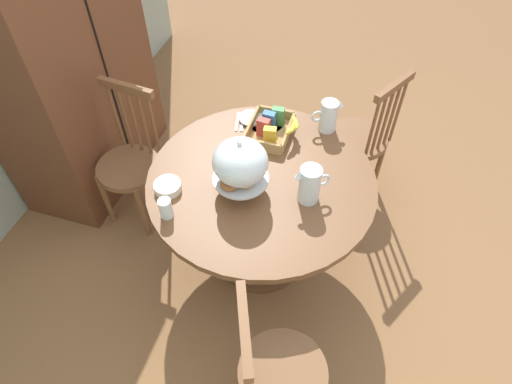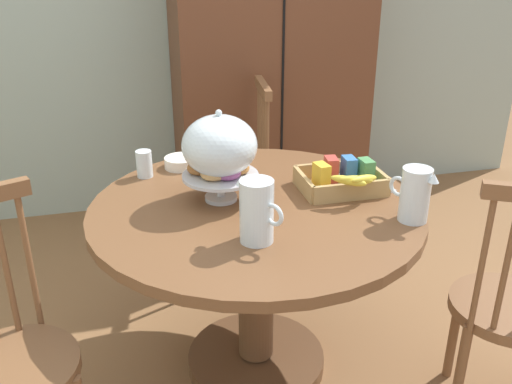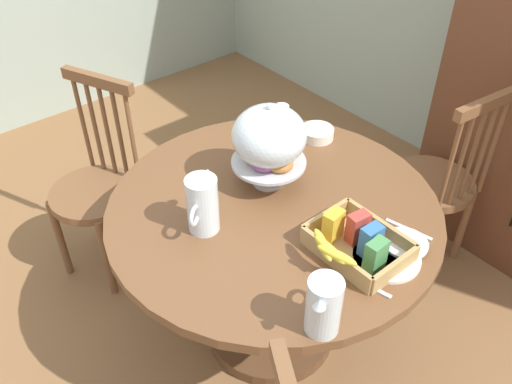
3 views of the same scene
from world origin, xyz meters
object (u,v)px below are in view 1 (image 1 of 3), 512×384
at_px(dining_table, 261,204).
at_px(wooden_armoire, 62,52).
at_px(windsor_chair_facing_door, 131,165).
at_px(pastry_stand_with_dome, 240,164).
at_px(windsor_chair_by_cabinet, 360,140).
at_px(china_plate_large, 266,122).
at_px(china_plate_small, 251,118).
at_px(cereal_bowl, 168,187).
at_px(cereal_basket, 272,128).
at_px(windsor_chair_near_window, 277,373).
at_px(drinking_glass, 166,208).
at_px(orange_juice_pitcher, 309,186).
at_px(milk_pitcher, 328,117).

bearing_deg(dining_table, wooden_armoire, 72.82).
xyz_separation_m(wooden_armoire, windsor_chair_facing_door, (-0.31, -0.50, -0.53)).
relative_size(windsor_chair_facing_door, pastry_stand_with_dome, 2.83).
xyz_separation_m(windsor_chair_by_cabinet, china_plate_large, (-0.35, 0.56, 0.29)).
xyz_separation_m(china_plate_small, cereal_bowl, (-0.66, 0.24, 0.01)).
bearing_deg(china_plate_large, cereal_bowl, 152.94).
bearing_deg(cereal_bowl, dining_table, -63.59).
bearing_deg(cereal_basket, china_plate_small, 59.83).
distance_m(windsor_chair_near_window, windsor_chair_facing_door, 1.57).
xyz_separation_m(windsor_chair_near_window, cereal_basket, (1.20, 0.37, 0.33)).
bearing_deg(drinking_glass, wooden_armoire, 51.95).
bearing_deg(windsor_chair_by_cabinet, orange_juice_pitcher, 166.96).
xyz_separation_m(dining_table, china_plate_large, (0.44, 0.10, 0.22)).
relative_size(windsor_chair_facing_door, cereal_bowl, 6.96).
relative_size(china_plate_small, drinking_glass, 1.36).
xyz_separation_m(wooden_armoire, china_plate_small, (0.01, -1.21, -0.23)).
xyz_separation_m(cereal_basket, cereal_bowl, (-0.57, 0.40, -0.02)).
xyz_separation_m(china_plate_large, drinking_glass, (-0.81, 0.27, 0.05)).
relative_size(dining_table, orange_juice_pitcher, 5.83).
relative_size(windsor_chair_facing_door, orange_juice_pitcher, 4.68).
xyz_separation_m(dining_table, milk_pitcher, (0.49, -0.25, 0.30)).
distance_m(china_plate_large, china_plate_small, 0.09).
distance_m(pastry_stand_with_dome, milk_pitcher, 0.70).
height_order(china_plate_small, drinking_glass, drinking_glass).
bearing_deg(dining_table, cereal_basket, 6.66).
bearing_deg(drinking_glass, cereal_basket, -24.52).
distance_m(windsor_chair_facing_door, drinking_glass, 0.80).
distance_m(dining_table, orange_juice_pitcher, 0.41).
xyz_separation_m(windsor_chair_near_window, cereal_bowl, (0.63, 0.76, 0.31)).
relative_size(pastry_stand_with_dome, milk_pitcher, 1.81).
xyz_separation_m(windsor_chair_by_cabinet, milk_pitcher, (-0.29, 0.21, 0.37)).
xyz_separation_m(windsor_chair_near_window, china_plate_small, (1.29, 0.52, 0.30)).
bearing_deg(wooden_armoire, windsor_chair_by_cabinet, -79.31).
xyz_separation_m(milk_pitcher, cereal_basket, (-0.14, 0.29, -0.04)).
xyz_separation_m(wooden_armoire, cereal_basket, (-0.08, -1.36, -0.20)).
height_order(windsor_chair_facing_door, orange_juice_pitcher, windsor_chair_facing_door).
bearing_deg(china_plate_large, drinking_glass, 161.67).
bearing_deg(windsor_chair_by_cabinet, china_plate_small, 117.81).
relative_size(dining_table, windsor_chair_near_window, 1.25).
relative_size(windsor_chair_near_window, cereal_bowl, 6.96).
bearing_deg(china_plate_large, milk_pitcher, -81.31).
bearing_deg(pastry_stand_with_dome, china_plate_large, 2.95).
relative_size(dining_table, china_plate_small, 8.11).
xyz_separation_m(dining_table, windsor_chair_facing_door, (0.13, 0.90, -0.08)).
distance_m(windsor_chair_by_cabinet, china_plate_small, 0.80).
height_order(windsor_chair_by_cabinet, cereal_basket, windsor_chair_by_cabinet).
bearing_deg(milk_pitcher, drinking_glass, 144.22).
bearing_deg(dining_table, pastry_stand_with_dome, 147.07).
relative_size(wooden_armoire, windsor_chair_near_window, 2.01).
height_order(windsor_chair_near_window, orange_juice_pitcher, windsor_chair_near_window).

